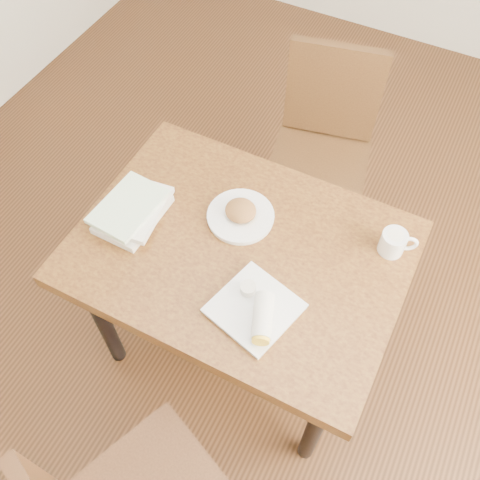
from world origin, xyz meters
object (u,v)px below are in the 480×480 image
at_px(plate_scone, 241,214).
at_px(plate_burrito, 257,311).
at_px(table, 240,263).
at_px(coffee_mug, 394,242).
at_px(chair_far, 324,140).
at_px(book_stack, 133,210).

bearing_deg(plate_scone, plate_burrito, -55.34).
distance_m(table, plate_burrito, 0.27).
bearing_deg(coffee_mug, plate_scone, -167.56).
xyz_separation_m(coffee_mug, plate_burrito, (-0.29, -0.42, -0.02)).
bearing_deg(chair_far, plate_scone, -95.20).
xyz_separation_m(plate_scone, coffee_mug, (0.50, 0.11, 0.02)).
xyz_separation_m(table, plate_scone, (-0.06, 0.11, 0.11)).
bearing_deg(table, chair_far, 89.51).
distance_m(table, coffee_mug, 0.52).
bearing_deg(plate_burrito, chair_far, 98.62).
xyz_separation_m(chair_far, book_stack, (-0.39, -0.84, 0.24)).
bearing_deg(table, coffee_mug, 26.48).
relative_size(plate_scone, coffee_mug, 1.92).
height_order(table, coffee_mug, coffee_mug).
distance_m(chair_far, plate_scone, 0.72).
bearing_deg(plate_burrito, plate_scone, 124.66).
distance_m(chair_far, plate_burrito, 1.02).
relative_size(table, book_stack, 3.88).
relative_size(chair_far, plate_burrito, 3.30).
height_order(coffee_mug, book_stack, coffee_mug).
bearing_deg(book_stack, coffee_mug, 17.99).
relative_size(plate_scone, plate_burrito, 0.80).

